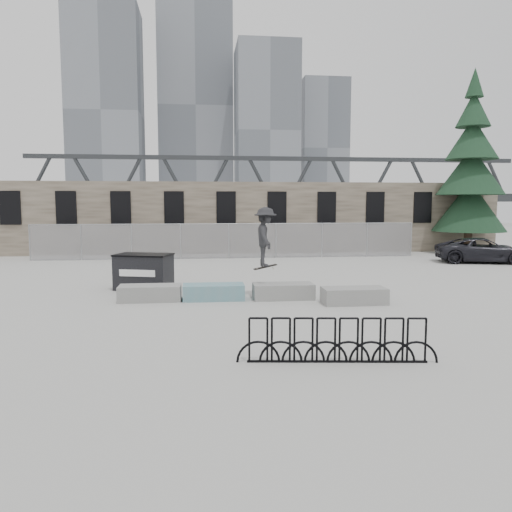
# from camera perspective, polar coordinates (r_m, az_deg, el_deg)

# --- Properties ---
(ground) EXTENTS (120.00, 120.00, 0.00)m
(ground) POSITION_cam_1_polar(r_m,az_deg,el_deg) (16.56, -0.47, -4.99)
(ground) COLOR #A0A19C
(ground) RESTS_ON ground
(stone_wall) EXTENTS (36.00, 2.58, 4.50)m
(stone_wall) POSITION_cam_1_polar(r_m,az_deg,el_deg) (32.46, -3.55, 4.42)
(stone_wall) COLOR brown
(stone_wall) RESTS_ON ground
(chainlink_fence) EXTENTS (22.06, 0.06, 2.02)m
(chainlink_fence) POSITION_cam_1_polar(r_m,az_deg,el_deg) (28.79, -3.14, 1.79)
(chainlink_fence) COLOR gray
(chainlink_fence) RESTS_ON ground
(planter_far_left) EXTENTS (2.00, 0.90, 0.51)m
(planter_far_left) POSITION_cam_1_polar(r_m,az_deg,el_deg) (16.67, -12.02, -4.08)
(planter_far_left) COLOR gray
(planter_far_left) RESTS_ON ground
(planter_center_left) EXTENTS (2.00, 0.90, 0.51)m
(planter_center_left) POSITION_cam_1_polar(r_m,az_deg,el_deg) (16.55, -4.87, -4.04)
(planter_center_left) COLOR teal
(planter_center_left) RESTS_ON ground
(planter_center_right) EXTENTS (2.00, 0.90, 0.51)m
(planter_center_right) POSITION_cam_1_polar(r_m,az_deg,el_deg) (16.66, 3.13, -3.96)
(planter_center_right) COLOR gray
(planter_center_right) RESTS_ON ground
(planter_offset) EXTENTS (2.00, 0.90, 0.51)m
(planter_offset) POSITION_cam_1_polar(r_m,az_deg,el_deg) (16.14, 11.15, -4.39)
(planter_offset) COLOR gray
(planter_offset) RESTS_ON ground
(dumpster) EXTENTS (2.26, 1.75, 1.31)m
(dumpster) POSITION_cam_1_polar(r_m,az_deg,el_deg) (18.89, -12.70, -1.73)
(dumpster) COLOR black
(dumpster) RESTS_ON ground
(bike_rack) EXTENTS (4.02, 0.54, 0.90)m
(bike_rack) POSITION_cam_1_polar(r_m,az_deg,el_deg) (10.20, 9.28, -9.57)
(bike_rack) COLOR black
(bike_rack) RESTS_ON ground
(spruce_tree) EXTENTS (4.50, 4.50, 11.50)m
(spruce_tree) POSITION_cam_1_polar(r_m,az_deg,el_deg) (34.51, 23.33, 8.47)
(spruce_tree) COLOR #38281E
(spruce_tree) RESTS_ON ground
(skyline_towers) EXTENTS (58.00, 28.00, 48.00)m
(skyline_towers) POSITION_cam_1_polar(r_m,az_deg,el_deg) (111.38, -6.37, 15.12)
(skyline_towers) COLOR slate
(skyline_towers) RESTS_ON ground
(truss_bridge) EXTENTS (70.00, 3.00, 9.80)m
(truss_bridge) POSITION_cam_1_polar(r_m,az_deg,el_deg) (72.13, 2.78, 6.81)
(truss_bridge) COLOR #2D3033
(truss_bridge) RESTS_ON ground
(suv) EXTENTS (5.16, 3.30, 1.32)m
(suv) POSITION_cam_1_polar(r_m,az_deg,el_deg) (29.35, 24.48, 0.60)
(suv) COLOR black
(suv) RESTS_ON ground
(skateboarder) EXTENTS (0.81, 1.29, 2.10)m
(skateboarder) POSITION_cam_1_polar(r_m,az_deg,el_deg) (16.71, 1.08, 2.21)
(skateboarder) COLOR #262628
(skateboarder) RESTS_ON ground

